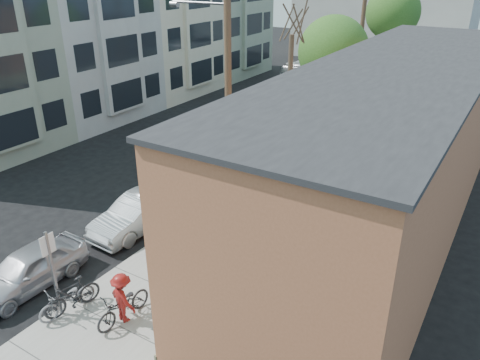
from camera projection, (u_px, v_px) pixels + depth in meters
The scene contains 27 objects.
ground at pixel (116, 229), 18.44m from camera, with size 120.00×120.00×0.00m, color black.
sidewalk at pixel (324, 158), 24.89m from camera, with size 4.50×58.00×0.15m, color #A19E95.
cafe_building at pixel (390, 156), 16.64m from camera, with size 6.60×20.20×6.61m.
apartment_row at pixel (131, 41), 32.97m from camera, with size 6.30×32.00×9.00m.
end_cap_building at pixel (385, 0), 49.29m from camera, with size 18.00×8.00×12.00m, color #B1B2AC.
sign_post at pixel (52, 266), 13.07m from camera, with size 0.07×0.45×2.80m.
parking_meter_near at pixel (181, 208), 18.00m from camera, with size 0.14×0.14×1.24m.
parking_meter_far at pixel (272, 148), 23.80m from camera, with size 0.14×0.14×1.24m.
utility_pole_near at pixel (227, 78), 18.49m from camera, with size 3.57×0.28×10.00m.
utility_pole_far at pixel (362, 32), 31.17m from camera, with size 1.80×0.28×10.00m.
tree_bare at pixel (289, 102), 22.97m from camera, with size 0.24×0.24×6.38m.
tree_leafy_mid at pixel (333, 52), 26.60m from camera, with size 4.02×4.02×6.82m.
tree_leafy_far at pixel (393, 13), 35.37m from camera, with size 4.05×4.05×7.99m.
patio_chair_a at pixel (192, 320), 12.89m from camera, with size 0.50×0.50×0.88m, color #134424, non-canonical shape.
patio_chair_b at pixel (182, 329), 12.57m from camera, with size 0.50×0.50×0.88m, color #134424, non-canonical shape.
patron_grey at pixel (239, 244), 15.42m from camera, with size 0.71×0.46×1.93m, color gray.
patron_green at pixel (233, 248), 15.20m from camera, with size 0.96×0.74×1.97m, color #317C5D.
cyclist at pixel (122, 298), 13.23m from camera, with size 1.01×0.58×1.56m, color maroon.
cyclist_bike at pixel (124, 306), 13.35m from camera, with size 0.65×1.87×0.98m, color black.
parked_bike_a at pixel (72, 295), 13.72m from camera, with size 0.49×1.74×1.05m, color black.
parked_bike_b at pixel (67, 300), 13.65m from camera, with size 0.61×1.76×0.92m, color slate.
car_0 at pixel (28, 269), 14.93m from camera, with size 1.57×3.91×1.33m, color silver.
car_1 at pixel (139, 213), 18.20m from camera, with size 1.48×4.23×1.39m, color #B5BABE.
car_2 at pixel (220, 156), 23.28m from camera, with size 2.28×5.61×1.63m, color black.
car_3 at pixel (285, 123), 27.90m from camera, with size 2.73×5.92×1.65m, color silver.
car_4 at pixel (317, 104), 32.35m from camera, with size 1.42×4.06×1.34m, color #93959A.
bus at pixel (323, 72), 38.28m from camera, with size 2.35×10.05×2.80m, color white.
Camera 1 is at (12.50, -10.98, 9.55)m, focal length 35.00 mm.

